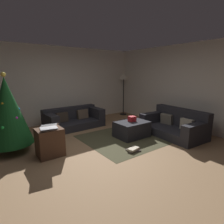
% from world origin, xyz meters
% --- Properties ---
extents(ground_plane, '(6.40, 6.40, 0.00)m').
position_xyz_m(ground_plane, '(0.00, 0.00, 0.00)').
color(ground_plane, '#93704C').
extents(rear_partition, '(6.40, 0.12, 2.60)m').
position_xyz_m(rear_partition, '(0.00, 3.14, 1.30)').
color(rear_partition, silver).
rests_on(rear_partition, ground_plane).
extents(corner_partition, '(0.12, 6.40, 2.60)m').
position_xyz_m(corner_partition, '(3.14, 0.00, 1.30)').
color(corner_partition, silver).
rests_on(corner_partition, ground_plane).
extents(couch_left, '(1.84, 0.95, 0.63)m').
position_xyz_m(couch_left, '(0.26, 2.23, 0.26)').
color(couch_left, '#26262B').
rests_on(couch_left, ground_plane).
extents(couch_right, '(1.06, 1.79, 0.74)m').
position_xyz_m(couch_right, '(2.26, -0.15, 0.27)').
color(couch_right, '#26262B').
rests_on(couch_right, ground_plane).
extents(ottoman, '(0.86, 0.65, 0.43)m').
position_xyz_m(ottoman, '(1.17, 0.45, 0.21)').
color(ottoman, '#26262B').
rests_on(ottoman, ground_plane).
extents(gift_box, '(0.19, 0.18, 0.14)m').
position_xyz_m(gift_box, '(1.20, 0.49, 0.50)').
color(gift_box, red).
rests_on(gift_box, ottoman).
extents(tv_remote, '(0.12, 0.17, 0.02)m').
position_xyz_m(tv_remote, '(1.20, 0.52, 0.44)').
color(tv_remote, black).
rests_on(tv_remote, ottoman).
extents(christmas_tree, '(0.97, 0.97, 1.75)m').
position_xyz_m(christmas_tree, '(-1.66, 1.31, 0.93)').
color(christmas_tree, brown).
rests_on(christmas_tree, ground_plane).
extents(side_table, '(0.52, 0.44, 0.60)m').
position_xyz_m(side_table, '(-1.03, 0.60, 0.30)').
color(side_table, '#4C3323').
rests_on(side_table, ground_plane).
extents(laptop, '(0.40, 0.46, 0.19)m').
position_xyz_m(laptop, '(-1.04, 0.53, 0.65)').
color(laptop, silver).
rests_on(laptop, side_table).
extents(book_stack, '(0.33, 0.27, 0.08)m').
position_xyz_m(book_stack, '(0.55, -0.29, 0.04)').
color(book_stack, '#4C423D').
rests_on(book_stack, ground_plane).
extents(corner_lamp, '(0.36, 0.36, 1.70)m').
position_xyz_m(corner_lamp, '(2.73, 2.69, 1.45)').
color(corner_lamp, black).
rests_on(corner_lamp, ground_plane).
extents(area_rug, '(2.60, 2.00, 0.01)m').
position_xyz_m(area_rug, '(1.17, 0.45, 0.00)').
color(area_rug, '#43412A').
rests_on(area_rug, ground_plane).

